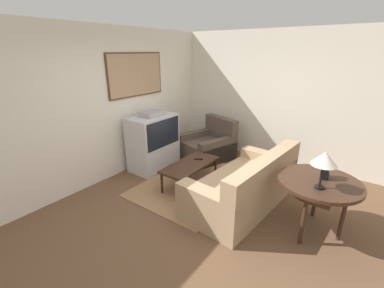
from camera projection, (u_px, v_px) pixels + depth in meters
name	position (u px, v px, depth m)	size (l,w,h in m)	color
ground_plane	(203.00, 213.00, 3.82)	(12.00, 12.00, 0.00)	brown
wall_back	(105.00, 106.00, 4.54)	(12.00, 0.10, 2.70)	silver
wall_right	(274.00, 98.00, 5.36)	(0.06, 12.00, 2.70)	silver
area_rug	(195.00, 184.00, 4.66)	(2.18, 1.59, 0.01)	#99704C
tv	(153.00, 142.00, 5.15)	(0.97, 0.59, 1.18)	silver
couch	(245.00, 186.00, 3.98)	(2.06, 1.14, 0.87)	tan
armchair	(209.00, 146.00, 5.75)	(1.22, 1.17, 0.88)	brown
coffee_table	(190.00, 166.00, 4.51)	(1.14, 0.51, 0.42)	#3D2619
console_table	(319.00, 186.00, 3.25)	(1.02, 1.02, 0.74)	#3D2619
table_lamp	(324.00, 159.00, 2.93)	(0.29, 0.29, 0.47)	black
mantel_clock	(326.00, 171.00, 3.26)	(0.13, 0.10, 0.21)	black
remote	(198.00, 159.00, 4.66)	(0.12, 0.16, 0.02)	black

